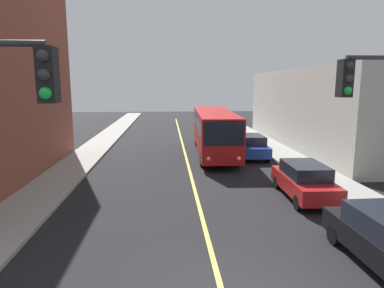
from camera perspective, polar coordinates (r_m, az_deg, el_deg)
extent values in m
cube|color=gray|center=(18.73, -22.67, -6.52)|extent=(2.50, 90.00, 0.15)
cube|color=gray|center=(19.72, 21.81, -5.66)|extent=(2.50, 90.00, 0.15)
cube|color=#D8CC4C|center=(22.65, -0.78, -3.16)|extent=(0.16, 60.00, 0.01)
cube|color=black|center=(19.56, -25.82, -1.48)|extent=(0.06, 11.64, 1.30)
cube|color=black|center=(19.24, -26.54, 7.91)|extent=(0.06, 11.64, 1.30)
cube|color=black|center=(19.46, -27.29, 17.35)|extent=(0.06, 11.64, 1.30)
cube|color=#B2B2A8|center=(31.68, 25.87, 5.41)|extent=(12.00, 21.36, 6.38)
cube|color=black|center=(29.31, 15.49, 2.63)|extent=(0.06, 14.95, 1.30)
cube|color=maroon|center=(25.52, 3.75, 2.45)|extent=(3.06, 12.10, 2.75)
cube|color=black|center=(19.56, 5.43, 1.70)|extent=(2.35, 0.18, 1.40)
cube|color=black|center=(31.37, 2.72, 4.99)|extent=(2.30, 0.18, 1.10)
cube|color=black|center=(25.36, 0.93, 3.62)|extent=(0.49, 10.19, 1.10)
cube|color=black|center=(25.60, 6.56, 3.61)|extent=(0.49, 10.19, 1.10)
cube|color=orange|center=(19.49, 5.45, 3.45)|extent=(1.79, 0.14, 0.30)
sphere|color=#F9D872|center=(19.68, 2.79, -2.50)|extent=(0.24, 0.24, 0.24)
sphere|color=#F9D872|center=(19.90, 7.93, -2.45)|extent=(0.24, 0.24, 0.24)
cylinder|color=black|center=(21.53, 1.79, -2.51)|extent=(0.34, 1.01, 1.00)
cylinder|color=black|center=(21.78, 7.71, -2.45)|extent=(0.34, 1.01, 1.00)
cylinder|color=black|center=(29.08, 0.86, 0.75)|extent=(0.34, 1.01, 1.00)
cylinder|color=black|center=(29.27, 5.26, 0.76)|extent=(0.34, 1.01, 1.00)
cylinder|color=black|center=(12.28, 22.94, -13.95)|extent=(0.23, 0.64, 0.64)
cylinder|color=black|center=(13.08, 29.29, -12.96)|extent=(0.23, 0.64, 0.64)
cube|color=maroon|center=(16.36, 18.43, -6.41)|extent=(1.93, 4.45, 0.70)
cube|color=black|center=(16.20, 18.56, -4.20)|extent=(1.69, 2.51, 0.60)
cylinder|color=black|center=(14.85, 17.51, -9.44)|extent=(0.24, 0.65, 0.64)
cylinder|color=black|center=(15.46, 23.16, -9.02)|extent=(0.24, 0.65, 0.64)
cylinder|color=black|center=(17.56, 14.18, -6.28)|extent=(0.24, 0.65, 0.64)
cylinder|color=black|center=(18.08, 19.06, -6.06)|extent=(0.24, 0.65, 0.64)
cube|color=navy|center=(24.56, 10.00, -0.70)|extent=(1.92, 4.45, 0.70)
cube|color=black|center=(24.45, 10.04, 0.79)|extent=(1.69, 2.51, 0.60)
cylinder|color=black|center=(23.02, 8.84, -2.27)|extent=(0.24, 0.65, 0.64)
cylinder|color=black|center=(23.39, 12.68, -2.20)|extent=(0.24, 0.65, 0.64)
cylinder|color=black|center=(25.91, 7.53, -0.88)|extent=(0.24, 0.65, 0.64)
cylinder|color=black|center=(26.24, 10.97, -0.84)|extent=(0.24, 0.65, 0.64)
cube|color=black|center=(6.72, -23.19, 10.66)|extent=(0.32, 0.36, 1.00)
sphere|color=#2D2D2D|center=(6.55, -23.93, 13.46)|extent=(0.22, 0.22, 0.22)
sphere|color=#2D2D2D|center=(6.54, -23.73, 10.67)|extent=(0.22, 0.22, 0.22)
sphere|color=green|center=(6.54, -23.54, 7.87)|extent=(0.22, 0.22, 0.22)
cube|color=black|center=(10.06, 24.44, 10.05)|extent=(0.32, 0.36, 1.00)
sphere|color=#2D2D2D|center=(9.90, 25.11, 11.88)|extent=(0.22, 0.22, 0.22)
sphere|color=#2D2D2D|center=(9.89, 24.97, 10.03)|extent=(0.22, 0.22, 0.22)
sphere|color=green|center=(9.89, 24.84, 8.19)|extent=(0.22, 0.22, 0.22)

